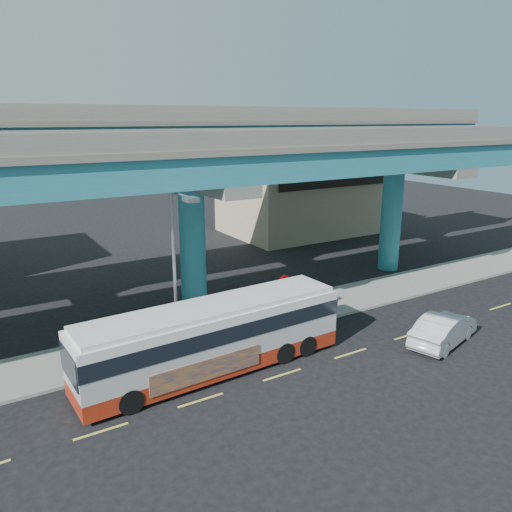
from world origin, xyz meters
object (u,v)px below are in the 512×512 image
stop_sign (284,288)px  sedan (443,329)px  street_lamp (178,251)px  transit_bus (213,335)px

stop_sign → sedan: bearing=-32.4°
sedan → street_lamp: (-11.90, 5.30, 4.52)m
sedan → stop_sign: bearing=27.2°
sedan → street_lamp: size_ratio=0.63×
sedan → transit_bus: bearing=56.8°
sedan → stop_sign: stop_sign is taller
street_lamp → stop_sign: bearing=6.8°
transit_bus → street_lamp: 4.06m
street_lamp → transit_bus: bearing=-66.9°
transit_bus → sedan: transit_bus is taller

